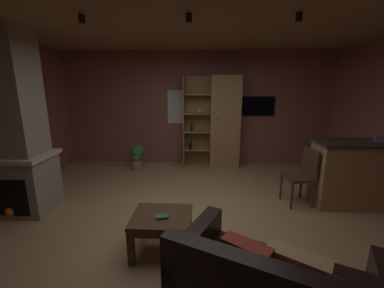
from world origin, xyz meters
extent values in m
cube|color=tan|center=(0.00, 0.00, -0.01)|extent=(6.30, 5.55, 0.02)
cube|color=#8E544C|center=(0.00, 2.80, 1.34)|extent=(6.42, 0.06, 2.69)
cube|color=#8E6B47|center=(0.00, 0.00, 2.70)|extent=(6.30, 5.55, 0.02)
cube|color=white|center=(-0.36, 2.77, 1.39)|extent=(0.68, 0.01, 0.79)
cube|color=gray|center=(-2.60, 0.22, 0.43)|extent=(0.86, 0.66, 0.85)
cube|color=gray|center=(-2.60, 0.22, 1.77)|extent=(0.73, 0.56, 1.84)
cube|color=beige|center=(-2.60, 0.22, 0.88)|extent=(0.94, 0.74, 0.06)
cube|color=black|center=(-2.60, -0.08, 0.36)|extent=(0.60, 0.08, 0.55)
sphere|color=orange|center=(-2.60, -0.09, 0.14)|extent=(0.14, 0.14, 0.14)
cube|color=#A87F51|center=(0.67, 2.52, 1.06)|extent=(0.68, 0.38, 2.12)
cube|color=#A87F51|center=(0.02, 2.70, 1.06)|extent=(0.63, 0.02, 2.12)
cube|color=#A87F51|center=(-0.29, 2.52, 1.06)|extent=(0.02, 0.38, 2.12)
sphere|color=black|center=(0.50, 2.32, 1.17)|extent=(0.04, 0.04, 0.04)
cube|color=#A87F51|center=(0.02, 2.52, 0.01)|extent=(0.63, 0.38, 0.02)
cube|color=#A87F51|center=(0.02, 2.52, 0.42)|extent=(0.63, 0.38, 0.02)
cube|color=#A87F51|center=(0.02, 2.52, 0.85)|extent=(0.63, 0.38, 0.02)
cube|color=#A87F51|center=(0.02, 2.52, 1.27)|extent=(0.63, 0.38, 0.02)
cube|color=#A87F51|center=(0.02, 2.52, 1.69)|extent=(0.63, 0.38, 0.02)
cube|color=black|center=(-0.11, 2.47, 0.95)|extent=(0.03, 0.23, 0.19)
cube|color=#2D4C8C|center=(-0.13, 2.47, 0.54)|extent=(0.05, 0.23, 0.21)
cube|color=brown|center=(-0.14, 2.47, 0.53)|extent=(0.04, 0.23, 0.19)
sphere|color=beige|center=(0.06, 2.52, 1.32)|extent=(0.10, 0.10, 0.10)
cube|color=#A87F51|center=(2.70, 0.64, 0.51)|extent=(1.44, 0.55, 1.02)
cube|color=#2D2826|center=(2.70, 0.64, 1.04)|extent=(1.50, 0.61, 0.04)
cube|color=#995972|center=(2.86, 0.63, 1.12)|extent=(0.15, 0.15, 0.11)
cube|color=black|center=(0.12, -1.26, 0.34)|extent=(0.51, 0.88, 0.67)
cube|color=tan|center=(0.86, -1.65, 0.56)|extent=(0.47, 0.39, 0.38)
cube|color=brown|center=(0.66, -1.69, 0.53)|extent=(0.45, 0.21, 0.36)
cube|color=#AD3D2D|center=(0.50, -1.59, 0.56)|extent=(0.39, 0.34, 0.43)
cube|color=#4C331E|center=(-0.30, -0.66, 0.44)|extent=(0.68, 0.59, 0.05)
cube|color=#4C331E|center=(-0.30, -0.66, 0.37)|extent=(0.61, 0.53, 0.08)
cube|color=#4C331E|center=(-0.60, -0.92, 0.21)|extent=(0.07, 0.07, 0.41)
cube|color=#4C331E|center=(0.00, -0.92, 0.21)|extent=(0.07, 0.07, 0.41)
cube|color=#4C331E|center=(-0.60, -0.41, 0.21)|extent=(0.07, 0.07, 0.41)
cube|color=#4C331E|center=(0.00, -0.41, 0.21)|extent=(0.07, 0.07, 0.41)
cube|color=#387247|center=(-0.28, -0.72, 0.47)|extent=(0.16, 0.12, 0.03)
cube|color=#4C331E|center=(1.71, 0.64, 0.46)|extent=(0.49, 0.49, 0.04)
cube|color=#4C331E|center=(1.90, 0.67, 0.70)|extent=(0.11, 0.40, 0.44)
cylinder|color=#4C331E|center=(1.50, 0.79, 0.23)|extent=(0.04, 0.04, 0.46)
cylinder|color=#4C331E|center=(1.56, 0.43, 0.23)|extent=(0.04, 0.04, 0.46)
cylinder|color=#4C331E|center=(1.86, 0.85, 0.23)|extent=(0.04, 0.04, 0.46)
cylinder|color=#4C331E|center=(1.92, 0.49, 0.23)|extent=(0.04, 0.04, 0.46)
cylinder|color=#B77051|center=(-1.37, 2.19, 0.10)|extent=(0.24, 0.24, 0.21)
sphere|color=#3D7F3D|center=(-1.36, 2.16, 0.28)|extent=(0.19, 0.19, 0.19)
sphere|color=#3D7F3D|center=(-1.35, 2.22, 0.43)|extent=(0.29, 0.29, 0.29)
cube|color=black|center=(1.42, 2.74, 1.42)|extent=(0.80, 0.05, 0.45)
cube|color=black|center=(1.42, 2.72, 1.42)|extent=(0.76, 0.01, 0.41)
cylinder|color=black|center=(-1.17, -0.34, 2.62)|extent=(0.07, 0.07, 0.09)
cylinder|color=black|center=(0.00, -0.32, 2.62)|extent=(0.07, 0.07, 0.09)
cylinder|color=black|center=(1.17, -0.29, 2.62)|extent=(0.07, 0.07, 0.09)
camera|label=1|loc=(0.17, -3.23, 1.93)|focal=23.32mm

